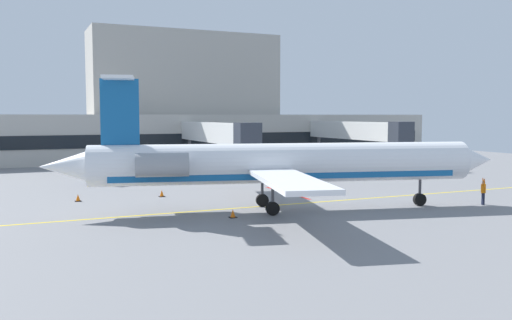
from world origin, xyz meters
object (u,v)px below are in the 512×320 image
Objects in this scene: marshaller at (483,191)px; belt_loader at (273,163)px; fuel_tank at (230,156)px; pushback_tractor at (351,165)px; baggage_tug at (106,174)px; regional_jet at (278,164)px.

belt_loader is at bearing 96.16° from marshaller.
fuel_tank is 3.41× the size of marshaller.
marshaller is (-3.43, -22.17, 0.01)m from pushback_tractor.
pushback_tractor is 1.89× the size of marshaller.
marshaller is (23.29, -23.72, 0.04)m from baggage_tug.
regional_jet is at bearing -134.94° from pushback_tractor.
pushback_tractor reaches higher than belt_loader.
regional_jet is 8.48× the size of pushback_tractor.
pushback_tractor is (18.12, 18.16, -2.25)m from regional_jet.
belt_loader is at bearing -69.81° from fuel_tank.
marshaller is (3.13, -28.97, 0.14)m from belt_loader.
baggage_tug is (-8.59, 19.72, -2.28)m from regional_jet.
pushback_tractor is at bearing 81.21° from marshaller.
marshaller is at bearing -80.90° from fuel_tank.
baggage_tug is 26.76m from pushback_tractor.
pushback_tractor reaches higher than fuel_tank.
pushback_tractor is at bearing -56.78° from fuel_tank.
regional_jet is 25.76m from pushback_tractor.
regional_jet is 16.06× the size of marshaller.
regional_jet is at bearing 164.76° from marshaller.
marshaller reaches higher than belt_loader.
regional_jet reaches higher than baggage_tug.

